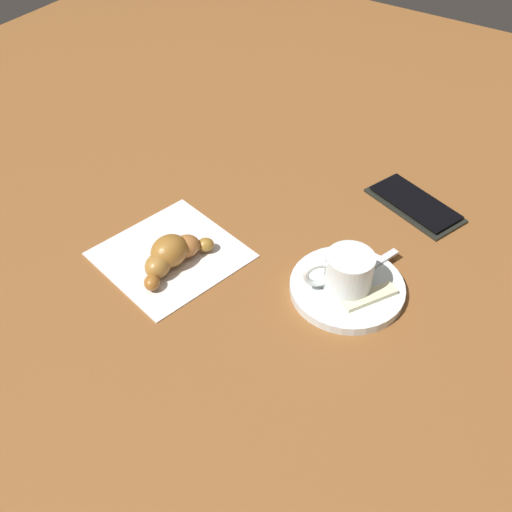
{
  "coord_description": "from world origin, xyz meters",
  "views": [
    {
      "loc": [
        -0.28,
        0.44,
        0.53
      ],
      "look_at": [
        0.02,
        -0.0,
        0.03
      ],
      "focal_mm": 42.49,
      "sensor_mm": 36.0,
      "label": 1
    }
  ],
  "objects_px": {
    "teaspoon": "(351,278)",
    "sugar_packet": "(369,297)",
    "espresso_cup": "(347,272)",
    "croissant": "(171,254)",
    "saucer": "(347,288)",
    "cell_phone": "(415,204)",
    "napkin": "(171,254)"
  },
  "relations": [
    {
      "from": "teaspoon",
      "to": "sugar_packet",
      "type": "xyz_separation_m",
      "value": [
        -0.03,
        0.02,
        0.0
      ]
    },
    {
      "from": "espresso_cup",
      "to": "teaspoon",
      "type": "xyz_separation_m",
      "value": [
        0.0,
        -0.02,
        -0.02
      ]
    },
    {
      "from": "espresso_cup",
      "to": "sugar_packet",
      "type": "bearing_deg",
      "value": 179.48
    },
    {
      "from": "espresso_cup",
      "to": "croissant",
      "type": "distance_m",
      "value": 0.22
    },
    {
      "from": "saucer",
      "to": "espresso_cup",
      "type": "bearing_deg",
      "value": 88.0
    },
    {
      "from": "saucer",
      "to": "teaspoon",
      "type": "height_order",
      "value": "teaspoon"
    },
    {
      "from": "sugar_packet",
      "to": "cell_phone",
      "type": "distance_m",
      "value": 0.21
    },
    {
      "from": "napkin",
      "to": "croissant",
      "type": "distance_m",
      "value": 0.03
    },
    {
      "from": "sugar_packet",
      "to": "napkin",
      "type": "height_order",
      "value": "sugar_packet"
    },
    {
      "from": "saucer",
      "to": "teaspoon",
      "type": "relative_size",
      "value": 1.18
    },
    {
      "from": "espresso_cup",
      "to": "napkin",
      "type": "xyz_separation_m",
      "value": [
        0.22,
        0.06,
        -0.03
      ]
    },
    {
      "from": "espresso_cup",
      "to": "sugar_packet",
      "type": "height_order",
      "value": "espresso_cup"
    },
    {
      "from": "teaspoon",
      "to": "croissant",
      "type": "height_order",
      "value": "croissant"
    },
    {
      "from": "teaspoon",
      "to": "croissant",
      "type": "relative_size",
      "value": 1.01
    },
    {
      "from": "saucer",
      "to": "sugar_packet",
      "type": "distance_m",
      "value": 0.03
    },
    {
      "from": "saucer",
      "to": "teaspoon",
      "type": "bearing_deg",
      "value": -87.97
    },
    {
      "from": "saucer",
      "to": "sugar_packet",
      "type": "bearing_deg",
      "value": 168.92
    },
    {
      "from": "sugar_packet",
      "to": "croissant",
      "type": "distance_m",
      "value": 0.25
    },
    {
      "from": "saucer",
      "to": "napkin",
      "type": "relative_size",
      "value": 0.85
    },
    {
      "from": "espresso_cup",
      "to": "teaspoon",
      "type": "height_order",
      "value": "espresso_cup"
    },
    {
      "from": "croissant",
      "to": "cell_phone",
      "type": "bearing_deg",
      "value": -126.51
    },
    {
      "from": "espresso_cup",
      "to": "napkin",
      "type": "distance_m",
      "value": 0.23
    },
    {
      "from": "espresso_cup",
      "to": "sugar_packet",
      "type": "xyz_separation_m",
      "value": [
        -0.03,
        0.0,
        -0.02
      ]
    },
    {
      "from": "saucer",
      "to": "napkin",
      "type": "xyz_separation_m",
      "value": [
        0.22,
        0.07,
        -0.0
      ]
    },
    {
      "from": "napkin",
      "to": "croissant",
      "type": "height_order",
      "value": "croissant"
    },
    {
      "from": "croissant",
      "to": "cell_phone",
      "type": "distance_m",
      "value": 0.35
    },
    {
      "from": "croissant",
      "to": "cell_phone",
      "type": "xyz_separation_m",
      "value": [
        -0.21,
        -0.28,
        -0.02
      ]
    },
    {
      "from": "saucer",
      "to": "croissant",
      "type": "bearing_deg",
      "value": 21.94
    },
    {
      "from": "teaspoon",
      "to": "croissant",
      "type": "xyz_separation_m",
      "value": [
        0.2,
        0.09,
        0.01
      ]
    },
    {
      "from": "espresso_cup",
      "to": "croissant",
      "type": "relative_size",
      "value": 0.62
    },
    {
      "from": "croissant",
      "to": "cell_phone",
      "type": "height_order",
      "value": "croissant"
    },
    {
      "from": "sugar_packet",
      "to": "croissant",
      "type": "bearing_deg",
      "value": 138.2
    }
  ]
}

